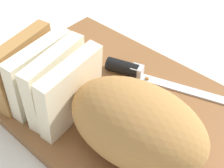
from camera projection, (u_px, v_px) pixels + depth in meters
ground_plane at (112, 106)px, 0.52m from camera, size 3.00×3.00×0.00m
cutting_board at (112, 102)px, 0.51m from camera, size 0.43×0.31×0.02m
bread_loaf at (106, 109)px, 0.41m from camera, size 0.32×0.15×0.11m
bread_knife at (137, 72)px, 0.53m from camera, size 0.24×0.09×0.02m
crumb_near_knife at (122, 101)px, 0.49m from camera, size 0.01×0.01×0.01m
crumb_near_loaf at (147, 79)px, 0.53m from camera, size 0.01×0.01×0.01m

